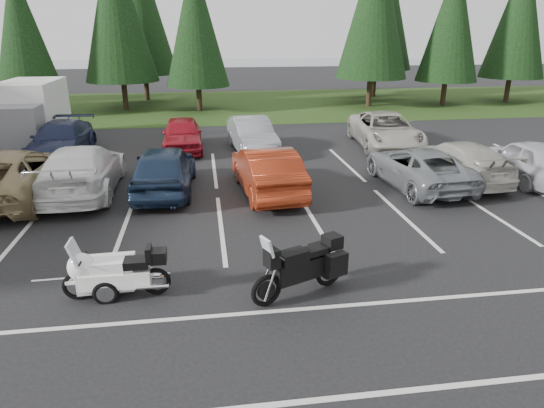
{
  "coord_description": "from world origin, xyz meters",
  "views": [
    {
      "loc": [
        0.12,
        -11.67,
        5.27
      ],
      "look_at": [
        1.73,
        -0.5,
        1.16
      ],
      "focal_mm": 32.0,
      "sensor_mm": 36.0,
      "label": 1
    }
  ],
  "objects": [
    {
      "name": "ground",
      "position": [
        0.0,
        0.0,
        0.0
      ],
      "size": [
        120.0,
        120.0,
        0.0
      ],
      "primitive_type": "plane",
      "color": "black",
      "rests_on": "ground"
    },
    {
      "name": "grass_strip",
      "position": [
        0.0,
        24.0,
        0.01
      ],
      "size": [
        80.0,
        16.0,
        0.01
      ],
      "primitive_type": "cube",
      "color": "#1B3310",
      "rests_on": "ground"
    },
    {
      "name": "lake_water",
      "position": [
        4.0,
        55.0,
        0.0
      ],
      "size": [
        70.0,
        50.0,
        0.02
      ],
      "primitive_type": "cube",
      "color": "slate",
      "rests_on": "ground"
    },
    {
      "name": "box_truck",
      "position": [
        -8.0,
        12.5,
        1.45
      ],
      "size": [
        2.4,
        5.6,
        2.9
      ],
      "primitive_type": null,
      "color": "silver",
      "rests_on": "ground"
    },
    {
      "name": "stall_markings",
      "position": [
        0.0,
        2.0,
        0.0
      ],
      "size": [
        32.0,
        16.0,
        0.01
      ],
      "primitive_type": "cube",
      "color": "silver",
      "rests_on": "ground"
    },
    {
      "name": "conifer_3",
      "position": [
        -10.5,
        21.4,
        5.27
      ],
      "size": [
        3.87,
        3.87,
        9.02
      ],
      "color": "#332316",
      "rests_on": "ground"
    },
    {
      "name": "conifer_4",
      "position": [
        -5.0,
        22.9,
        6.53
      ],
      "size": [
        4.8,
        4.8,
        11.17
      ],
      "color": "#332316",
      "rests_on": "ground"
    },
    {
      "name": "conifer_5",
      "position": [
        0.0,
        21.6,
        5.63
      ],
      "size": [
        4.14,
        4.14,
        9.63
      ],
      "color": "#332316",
      "rests_on": "ground"
    },
    {
      "name": "conifer_6",
      "position": [
        12.0,
        22.1,
        6.71
      ],
      "size": [
        4.93,
        4.93,
        11.48
      ],
      "color": "#332316",
      "rests_on": "ground"
    },
    {
      "name": "conifer_7",
      "position": [
        17.5,
        21.8,
        5.81
      ],
      "size": [
        4.27,
        4.27,
        9.94
      ],
      "color": "#332316",
      "rests_on": "ground"
    },
    {
      "name": "conifer_8",
      "position": [
        23.0,
        22.6,
        6.17
      ],
      "size": [
        4.53,
        4.53,
        10.56
      ],
      "color": "#332316",
      "rests_on": "ground"
    },
    {
      "name": "conifer_back_b",
      "position": [
        -4.0,
        27.5,
        6.77
      ],
      "size": [
        4.97,
        4.97,
        11.58
      ],
      "color": "#332316",
      "rests_on": "ground"
    },
    {
      "name": "car_near_2",
      "position": [
        -6.09,
        4.38,
        0.83
      ],
      "size": [
        2.81,
        5.98,
        1.65
      ],
      "primitive_type": "imported",
      "rotation": [
        0.0,
        0.0,
        3.15
      ],
      "color": "#8F7B53",
      "rests_on": "ground"
    },
    {
      "name": "car_near_3",
      "position": [
        -3.94,
        4.67,
        0.82
      ],
      "size": [
        2.38,
        5.67,
        1.63
      ],
      "primitive_type": "imported",
      "rotation": [
        0.0,
        0.0,
        3.16
      ],
      "color": "silver",
      "rests_on": "ground"
    },
    {
      "name": "car_near_4",
      "position": [
        -1.23,
        4.4,
        0.82
      ],
      "size": [
        2.13,
        4.87,
        1.63
      ],
      "primitive_type": "imported",
      "rotation": [
        0.0,
        0.0,
        3.1
      ],
      "color": "#192840",
      "rests_on": "ground"
    },
    {
      "name": "car_near_5",
      "position": [
        2.18,
        3.79,
        0.79
      ],
      "size": [
        2.09,
        4.93,
        1.58
      ],
      "primitive_type": "imported",
      "rotation": [
        0.0,
        0.0,
        3.23
      ],
      "color": "maroon",
      "rests_on": "ground"
    },
    {
      "name": "car_near_6",
      "position": [
        7.53,
        3.8,
        0.69
      ],
      "size": [
        2.63,
        5.11,
        1.38
      ],
      "primitive_type": "imported",
      "rotation": [
        0.0,
        0.0,
        3.21
      ],
      "color": "gray",
      "rests_on": "ground"
    },
    {
      "name": "car_near_7",
      "position": [
        9.27,
        4.3,
        0.72
      ],
      "size": [
        2.34,
        5.07,
        1.44
      ],
      "primitive_type": "imported",
      "rotation": [
        0.0,
        0.0,
        3.21
      ],
      "color": "#B5B2A6",
      "rests_on": "ground"
    },
    {
      "name": "car_near_8",
      "position": [
        11.74,
        3.82,
        0.77
      ],
      "size": [
        1.87,
        4.54,
        1.54
      ],
      "primitive_type": "imported",
      "rotation": [
        0.0,
        0.0,
        3.13
      ],
      "color": "silver",
      "rests_on": "ground"
    },
    {
      "name": "car_far_1",
      "position": [
        -5.92,
        9.82,
        0.75
      ],
      "size": [
        2.25,
        5.22,
        1.5
      ],
      "primitive_type": "imported",
      "rotation": [
        0.0,
        0.0,
        -0.03
      ],
      "color": "#191F3F",
      "rests_on": "ground"
    },
    {
      "name": "car_far_2",
      "position": [
        -0.81,
        10.4,
        0.74
      ],
      "size": [
        1.84,
        4.38,
        1.48
      ],
      "primitive_type": "imported",
      "rotation": [
        0.0,
        0.0,
        0.02
      ],
      "color": "maroon",
      "rests_on": "ground"
    },
    {
      "name": "car_far_3",
      "position": [
        2.31,
        9.69,
        0.75
      ],
      "size": [
        2.05,
        4.71,
        1.51
      ],
      "primitive_type": "imported",
      "rotation": [
        0.0,
        0.0,
        0.1
      ],
      "color": "gray",
      "rests_on": "ground"
    },
    {
      "name": "car_far_4",
      "position": [
        8.57,
        9.74,
        0.78
      ],
      "size": [
        3.07,
        5.83,
        1.57
      ],
      "primitive_type": "imported",
      "rotation": [
        0.0,
        0.0,
        -0.09
      ],
      "color": "#B5B0A6",
      "rests_on": "ground"
    },
    {
      "name": "touring_motorcycle",
      "position": [
        -1.79,
        -2.48,
        0.67
      ],
      "size": [
        2.42,
        0.77,
        1.34
      ],
      "primitive_type": null,
      "rotation": [
        0.0,
        0.0,
        -0.01
      ],
      "color": "white",
      "rests_on": "ground"
    },
    {
      "name": "cargo_trailer",
      "position": [
        -2.0,
        -2.26,
        0.38
      ],
      "size": [
        1.67,
        0.98,
        0.76
      ],
      "primitive_type": null,
      "rotation": [
        0.0,
        0.0,
        0.04
      ],
      "color": "silver",
      "rests_on": "ground"
    },
    {
      "name": "adventure_motorcycle",
      "position": [
        1.94,
        -2.95,
        0.76
      ],
      "size": [
        2.64,
        1.79,
        1.52
      ],
      "primitive_type": null,
      "rotation": [
        0.0,
        0.0,
        0.41
      ],
      "color": "black",
      "rests_on": "ground"
    }
  ]
}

